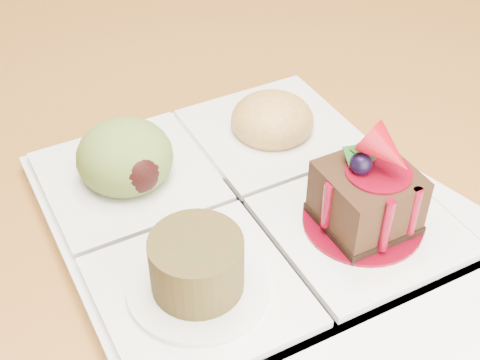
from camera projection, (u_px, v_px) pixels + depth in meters
dining_table at (246, 101)px, 0.73m from camera, size 1.00×1.80×0.75m
sampler_plate at (235, 193)px, 0.49m from camera, size 0.29×0.29×0.10m
second_plate at (340, 280)px, 0.44m from camera, size 0.28×0.28×0.01m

